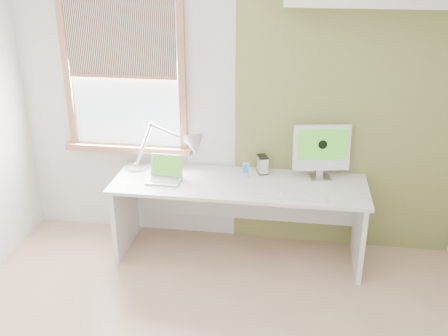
% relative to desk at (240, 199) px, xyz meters
% --- Properties ---
extents(room, '(4.04, 3.54, 2.64)m').
position_rel_desk_xyz_m(room, '(-0.08, -1.44, 0.77)').
color(room, tan).
rests_on(room, ground).
extents(accent_wall, '(2.00, 0.02, 2.60)m').
position_rel_desk_xyz_m(accent_wall, '(0.92, 0.30, 0.77)').
color(accent_wall, olive).
rests_on(accent_wall, room).
extents(window, '(1.20, 0.14, 1.42)m').
position_rel_desk_xyz_m(window, '(-1.08, 0.27, 1.01)').
color(window, '#A66743').
rests_on(window, room).
extents(desk, '(2.20, 0.70, 0.73)m').
position_rel_desk_xyz_m(desk, '(0.00, 0.00, 0.00)').
color(desk, silver).
rests_on(desk, room).
extents(desk_lamp, '(0.80, 0.32, 0.45)m').
position_rel_desk_xyz_m(desk_lamp, '(-0.53, 0.10, 0.43)').
color(desk_lamp, silver).
rests_on(desk_lamp, desk).
extents(laptop, '(0.30, 0.24, 0.21)m').
position_rel_desk_xyz_m(laptop, '(-0.65, -0.09, 0.25)').
color(laptop, silver).
rests_on(laptop, desk).
extents(phone_dock, '(0.07, 0.07, 0.13)m').
position_rel_desk_xyz_m(phone_dock, '(0.04, 0.07, 0.23)').
color(phone_dock, silver).
rests_on(phone_dock, desk).
extents(external_drive, '(0.11, 0.14, 0.16)m').
position_rel_desk_xyz_m(external_drive, '(0.18, 0.18, 0.28)').
color(external_drive, silver).
rests_on(external_drive, desk).
extents(imac, '(0.50, 0.21, 0.48)m').
position_rel_desk_xyz_m(imac, '(0.69, 0.15, 0.46)').
color(imac, silver).
rests_on(imac, desk).
extents(keyboard, '(0.41, 0.12, 0.02)m').
position_rel_desk_xyz_m(keyboard, '(0.53, -0.29, 0.20)').
color(keyboard, white).
rests_on(keyboard, desk).
extents(mouse, '(0.06, 0.09, 0.03)m').
position_rel_desk_xyz_m(mouse, '(0.38, -0.27, 0.21)').
color(mouse, white).
rests_on(mouse, desk).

